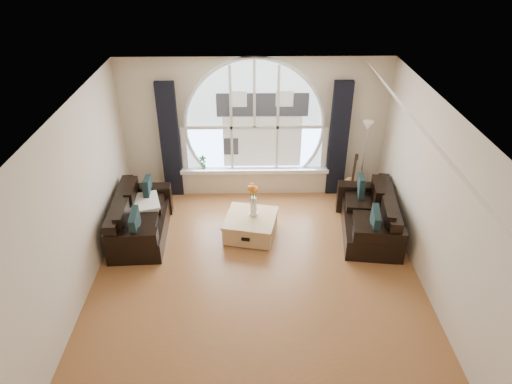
% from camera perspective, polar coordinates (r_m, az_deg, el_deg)
% --- Properties ---
extents(ground, '(5.00, 5.50, 0.01)m').
position_cam_1_polar(ground, '(7.10, 0.12, -11.06)').
color(ground, brown).
rests_on(ground, ground).
extents(ceiling, '(5.00, 5.50, 0.01)m').
position_cam_1_polar(ceiling, '(5.67, 0.15, 9.69)').
color(ceiling, silver).
rests_on(ceiling, ground).
extents(wall_back, '(5.00, 0.01, 2.70)m').
position_cam_1_polar(wall_back, '(8.72, -0.20, 7.96)').
color(wall_back, beige).
rests_on(wall_back, ground).
extents(wall_front, '(5.00, 0.01, 2.70)m').
position_cam_1_polar(wall_front, '(4.24, 0.88, -22.41)').
color(wall_front, beige).
rests_on(wall_front, ground).
extents(wall_left, '(0.01, 5.50, 2.70)m').
position_cam_1_polar(wall_left, '(6.72, -21.70, -1.92)').
color(wall_left, beige).
rests_on(wall_left, ground).
extents(wall_right, '(0.01, 5.50, 2.70)m').
position_cam_1_polar(wall_right, '(6.80, 21.72, -1.55)').
color(wall_right, beige).
rests_on(wall_right, ground).
extents(attic_slope, '(0.92, 5.50, 0.72)m').
position_cam_1_polar(attic_slope, '(6.24, 20.91, 6.18)').
color(attic_slope, silver).
rests_on(attic_slope, ground).
extents(arched_window, '(2.60, 0.06, 2.15)m').
position_cam_1_polar(arched_window, '(8.59, -0.20, 9.57)').
color(arched_window, silver).
rests_on(arched_window, wall_back).
extents(window_sill, '(2.90, 0.22, 0.08)m').
position_cam_1_polar(window_sill, '(8.99, -0.18, 2.77)').
color(window_sill, white).
rests_on(window_sill, wall_back).
extents(window_frame, '(2.76, 0.08, 2.15)m').
position_cam_1_polar(window_frame, '(8.56, -0.20, 9.49)').
color(window_frame, white).
rests_on(window_frame, wall_back).
extents(neighbor_house, '(1.70, 0.02, 1.50)m').
position_cam_1_polar(neighbor_house, '(8.63, 0.81, 8.76)').
color(neighbor_house, silver).
rests_on(neighbor_house, wall_back).
extents(curtain_left, '(0.35, 0.12, 2.30)m').
position_cam_1_polar(curtain_left, '(8.82, -10.70, 6.25)').
color(curtain_left, black).
rests_on(curtain_left, ground).
extents(curtain_right, '(0.35, 0.12, 2.30)m').
position_cam_1_polar(curtain_right, '(8.86, 10.28, 6.40)').
color(curtain_right, black).
rests_on(curtain_right, ground).
extents(sofa_left, '(0.91, 1.71, 0.74)m').
position_cam_1_polar(sofa_left, '(8.05, -14.24, -2.88)').
color(sofa_left, black).
rests_on(sofa_left, ground).
extents(sofa_right, '(1.04, 1.76, 0.74)m').
position_cam_1_polar(sofa_right, '(8.09, 13.93, -2.66)').
color(sofa_right, black).
rests_on(sofa_right, ground).
extents(coffee_chest, '(1.01, 1.01, 0.42)m').
position_cam_1_polar(coffee_chest, '(7.91, -0.67, -4.16)').
color(coffee_chest, tan).
rests_on(coffee_chest, ground).
extents(throw_blanket, '(0.68, 0.68, 0.10)m').
position_cam_1_polar(throw_blanket, '(8.19, -13.97, -1.37)').
color(throw_blanket, silver).
rests_on(throw_blanket, sofa_left).
extents(vase_flowers, '(0.24, 0.24, 0.70)m').
position_cam_1_polar(vase_flowers, '(7.67, -0.33, -0.41)').
color(vase_flowers, white).
rests_on(vase_flowers, coffee_chest).
extents(floor_lamp, '(0.24, 0.24, 1.60)m').
position_cam_1_polar(floor_lamp, '(8.94, 13.25, 3.81)').
color(floor_lamp, '#B2B2B2').
rests_on(floor_lamp, ground).
extents(guitar, '(0.42, 0.36, 1.06)m').
position_cam_1_polar(guitar, '(8.91, 11.99, 1.90)').
color(guitar, brown).
rests_on(guitar, ground).
extents(potted_plant, '(0.15, 0.11, 0.28)m').
position_cam_1_polar(potted_plant, '(8.96, -6.65, 3.71)').
color(potted_plant, '#1E6023').
rests_on(potted_plant, window_sill).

